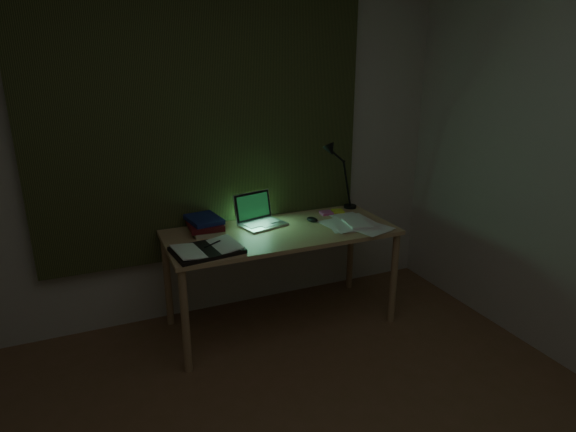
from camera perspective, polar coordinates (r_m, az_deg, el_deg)
name	(u,v)px	position (r m, az deg, el deg)	size (l,w,h in m)	color
wall_back	(204,139)	(3.27, -9.96, 9.01)	(3.50, 0.00, 2.50)	beige
curtain	(203,109)	(3.21, -9.99, 12.44)	(2.20, 0.06, 2.00)	#2C3319
desk	(281,278)	(3.28, -0.83, -7.34)	(1.50, 0.66, 0.68)	tan
laptop	(263,211)	(3.21, -3.01, 0.61)	(0.29, 0.33, 0.21)	silver
open_textbook	(207,249)	(2.84, -9.58, -3.91)	(0.39, 0.28, 0.03)	white
book_stack	(206,224)	(3.17, -9.70, -0.92)	(0.21, 0.25, 0.10)	white
loose_papers	(349,224)	(3.27, 7.28, -0.96)	(0.32, 0.34, 0.02)	white
mouse	(312,220)	(3.31, 2.89, -0.43)	(0.06, 0.09, 0.03)	black
sticky_yellow	(338,211)	(3.53, 5.92, 0.56)	(0.08, 0.08, 0.02)	yellow
sticky_pink	(326,213)	(3.49, 4.56, 0.37)	(0.08, 0.08, 0.02)	#E95AA8
desk_lamp	(351,175)	(3.60, 7.52, 4.88)	(0.34, 0.26, 0.51)	black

